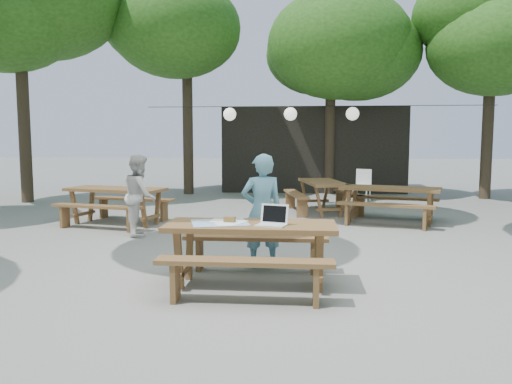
{
  "coord_description": "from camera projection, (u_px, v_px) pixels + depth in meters",
  "views": [
    {
      "loc": [
        0.07,
        -7.18,
        1.73
      ],
      "look_at": [
        -0.5,
        -0.71,
        1.05
      ],
      "focal_mm": 35.0,
      "sensor_mm": 36.0,
      "label": 1
    }
  ],
  "objects": [
    {
      "name": "ground",
      "position": [
        295.0,
        259.0,
        7.3
      ],
      "size": [
        80.0,
        80.0,
        0.0
      ],
      "primitive_type": "plane",
      "color": "slate",
      "rests_on": "ground"
    },
    {
      "name": "pavilion",
      "position": [
        313.0,
        149.0,
        17.51
      ],
      "size": [
        6.0,
        3.0,
        2.8
      ],
      "primitive_type": "cube",
      "color": "black",
      "rests_on": "ground"
    },
    {
      "name": "main_picnic_table",
      "position": [
        251.0,
        254.0,
        5.9
      ],
      "size": [
        2.0,
        1.58,
        0.75
      ],
      "color": "brown",
      "rests_on": "ground"
    },
    {
      "name": "picnic_table_nw",
      "position": [
        116.0,
        205.0,
        10.23
      ],
      "size": [
        2.2,
        1.96,
        0.75
      ],
      "rotation": [
        0.0,
        0.0,
        -0.22
      ],
      "color": "brown",
      "rests_on": "ground"
    },
    {
      "name": "picnic_table_ne",
      "position": [
        390.0,
        204.0,
        10.42
      ],
      "size": [
        2.29,
        2.08,
        0.75
      ],
      "rotation": [
        0.0,
        0.0,
        -0.31
      ],
      "color": "brown",
      "rests_on": "ground"
    },
    {
      "name": "picnic_table_far_e",
      "position": [
        323.0,
        196.0,
        11.9
      ],
      "size": [
        1.92,
        2.17,
        0.75
      ],
      "rotation": [
        0.0,
        0.0,
        1.77
      ],
      "color": "brown",
      "rests_on": "ground"
    },
    {
      "name": "woman",
      "position": [
        262.0,
        211.0,
        6.74
      ],
      "size": [
        0.64,
        0.5,
        1.55
      ],
      "primitive_type": "imported",
      "rotation": [
        0.0,
        0.0,
        3.41
      ],
      "color": "#6EB1C9",
      "rests_on": "ground"
    },
    {
      "name": "second_person",
      "position": [
        140.0,
        195.0,
        9.02
      ],
      "size": [
        0.76,
        0.85,
        1.47
      ],
      "primitive_type": "imported",
      "rotation": [
        0.0,
        0.0,
        1.9
      ],
      "color": "silver",
      "rests_on": "ground"
    },
    {
      "name": "plastic_chair",
      "position": [
        362.0,
        192.0,
        14.1
      ],
      "size": [
        0.57,
        0.57,
        0.9
      ],
      "rotation": [
        0.0,
        0.0,
        -0.39
      ],
      "color": "white",
      "rests_on": "ground"
    },
    {
      "name": "laptop",
      "position": [
        273.0,
        220.0,
        5.74
      ],
      "size": [
        0.39,
        0.34,
        0.24
      ],
      "rotation": [
        0.0,
        0.0,
        -0.29
      ],
      "color": "white",
      "rests_on": "main_picnic_table"
    },
    {
      "name": "tabletop_clutter",
      "position": [
        222.0,
        222.0,
        5.9
      ],
      "size": [
        0.78,
        0.71,
        0.08
      ],
      "color": "#3779BC",
      "rests_on": "main_picnic_table"
    },
    {
      "name": "paper_lanterns",
      "position": [
        291.0,
        114.0,
        13.0
      ],
      "size": [
        9.0,
        0.34,
        0.38
      ],
      "color": "black",
      "rests_on": "ground"
    }
  ]
}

